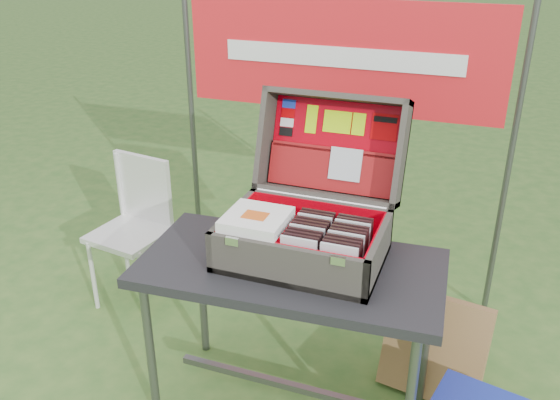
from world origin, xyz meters
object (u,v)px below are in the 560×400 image
at_px(table, 290,340).
at_px(chair, 130,236).
at_px(cardboard_box, 434,347).
at_px(suitcase, 309,189).

distance_m(table, chair, 1.18).
bearing_deg(chair, table, -15.57).
relative_size(table, cardboard_box, 2.52).
xyz_separation_m(suitcase, chair, (-1.10, 0.38, -0.60)).
relative_size(suitcase, chair, 0.77).
distance_m(table, cardboard_box, 0.65).
bearing_deg(table, cardboard_box, 27.31).
bearing_deg(table, chair, 152.07).
relative_size(suitcase, cardboard_box, 1.32).
bearing_deg(cardboard_box, suitcase, -147.41).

